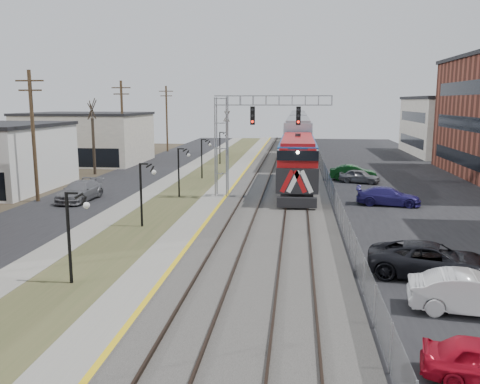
# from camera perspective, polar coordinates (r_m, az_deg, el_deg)

# --- Properties ---
(street_west) EXTENTS (7.00, 120.00, 0.04)m
(street_west) POSITION_cam_1_polar(r_m,az_deg,el_deg) (50.25, -13.36, 1.10)
(street_west) COLOR black
(street_west) RESTS_ON ground
(sidewalk) EXTENTS (2.00, 120.00, 0.08)m
(sidewalk) POSITION_cam_1_polar(r_m,az_deg,el_deg) (48.91, -8.40, 1.05)
(sidewalk) COLOR gray
(sidewalk) RESTS_ON ground
(grass_median) EXTENTS (4.00, 120.00, 0.06)m
(grass_median) POSITION_cam_1_polar(r_m,az_deg,el_deg) (48.24, -4.95, 0.98)
(grass_median) COLOR #3F4826
(grass_median) RESTS_ON ground
(platform) EXTENTS (2.00, 120.00, 0.24)m
(platform) POSITION_cam_1_polar(r_m,az_deg,el_deg) (47.73, -1.42, 1.03)
(platform) COLOR gray
(platform) RESTS_ON ground
(ballast_bed) EXTENTS (8.00, 120.00, 0.20)m
(ballast_bed) POSITION_cam_1_polar(r_m,az_deg,el_deg) (47.31, 4.59, 0.89)
(ballast_bed) COLOR #595651
(ballast_bed) RESTS_ON ground
(parking_lot) EXTENTS (16.00, 120.00, 0.04)m
(parking_lot) POSITION_cam_1_polar(r_m,az_deg,el_deg) (48.46, 18.92, 0.50)
(parking_lot) COLOR black
(parking_lot) RESTS_ON ground
(platform_edge) EXTENTS (0.24, 120.00, 0.01)m
(platform_edge) POSITION_cam_1_polar(r_m,az_deg,el_deg) (47.60, -0.37, 1.16)
(platform_edge) COLOR gold
(platform_edge) RESTS_ON platform
(track_near) EXTENTS (1.58, 120.00, 0.15)m
(track_near) POSITION_cam_1_polar(r_m,az_deg,el_deg) (47.39, 2.18, 1.15)
(track_near) COLOR #2D2119
(track_near) RESTS_ON ballast_bed
(track_far) EXTENTS (1.58, 120.00, 0.15)m
(track_far) POSITION_cam_1_polar(r_m,az_deg,el_deg) (47.26, 6.42, 1.07)
(track_far) COLOR #2D2119
(track_far) RESTS_ON ballast_bed
(train) EXTENTS (3.00, 85.85, 5.33)m
(train) POSITION_cam_1_polar(r_m,az_deg,el_deg) (79.66, 6.51, 6.65)
(train) COLOR #124796
(train) RESTS_ON ground
(signal_gantry) EXTENTS (9.00, 1.07, 8.15)m
(signal_gantry) POSITION_cam_1_polar(r_m,az_deg,el_deg) (39.95, 0.35, 7.14)
(signal_gantry) COLOR gray
(signal_gantry) RESTS_ON ground
(lampposts) EXTENTS (0.14, 62.14, 4.00)m
(lampposts) POSITION_cam_1_polar(r_m,az_deg,el_deg) (31.93, -10.89, -0.29)
(lampposts) COLOR black
(lampposts) RESTS_ON ground
(utility_poles) EXTENTS (0.28, 80.28, 10.00)m
(utility_poles) POSITION_cam_1_polar(r_m,az_deg,el_deg) (41.84, -22.18, 5.73)
(utility_poles) COLOR #4C3823
(utility_poles) RESTS_ON ground
(fence) EXTENTS (0.04, 120.00, 1.60)m
(fence) POSITION_cam_1_polar(r_m,az_deg,el_deg) (47.26, 9.70, 1.63)
(fence) COLOR gray
(fence) RESTS_ON ground
(bare_trees) EXTENTS (12.30, 42.30, 5.95)m
(bare_trees) POSITION_cam_1_polar(r_m,az_deg,el_deg) (53.97, -13.25, 4.58)
(bare_trees) COLOR #382D23
(bare_trees) RESTS_ON ground
(car_lot_b) EXTENTS (4.71, 2.20, 1.49)m
(car_lot_b) POSITION_cam_1_polar(r_m,az_deg,el_deg) (20.64, 24.70, -10.45)
(car_lot_b) COLOR silver
(car_lot_b) RESTS_ON ground
(car_lot_c) EXTENTS (5.92, 3.66, 1.53)m
(car_lot_c) POSITION_cam_1_polar(r_m,az_deg,el_deg) (23.96, 20.80, -7.32)
(car_lot_c) COLOR black
(car_lot_c) RESTS_ON ground
(car_lot_d) EXTENTS (4.89, 2.53, 1.35)m
(car_lot_d) POSITION_cam_1_polar(r_m,az_deg,el_deg) (39.36, 16.31, -0.52)
(car_lot_d) COLOR navy
(car_lot_d) RESTS_ON ground
(car_lot_e) EXTENTS (4.11, 2.76, 1.30)m
(car_lot_e) POSITION_cam_1_polar(r_m,az_deg,el_deg) (49.47, 13.28, 1.70)
(car_lot_e) COLOR slate
(car_lot_e) RESTS_ON ground
(car_lot_f) EXTENTS (4.64, 1.96, 1.49)m
(car_lot_f) POSITION_cam_1_polar(r_m,az_deg,el_deg) (51.01, 12.57, 2.09)
(car_lot_f) COLOR #0B3913
(car_lot_f) RESTS_ON ground
(car_street_b) EXTENTS (2.33, 5.34, 1.53)m
(car_street_b) POSITION_cam_1_polar(r_m,az_deg,el_deg) (41.40, -17.53, 0.05)
(car_street_b) COLOR slate
(car_street_b) RESTS_ON ground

